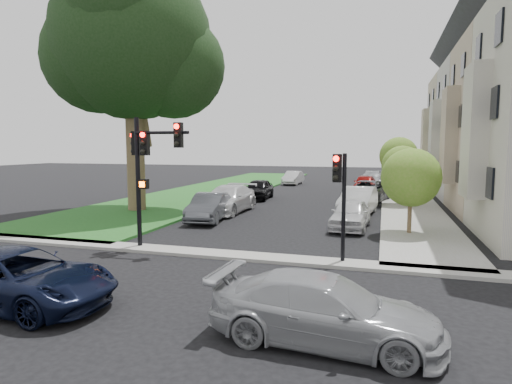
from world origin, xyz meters
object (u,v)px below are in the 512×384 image
(car_cross_far, at_px, (325,309))
(car_parked_7, at_px, (258,189))
(traffic_signal_secondary, at_px, (340,187))
(car_parked_9, at_px, (293,178))
(car_parked_4, at_px, (372,179))
(car_cross_near, at_px, (17,278))
(car_parked_1, at_px, (358,201))
(small_tree_a, at_px, (411,178))
(small_tree_c, at_px, (399,156))
(car_parked_6, at_px, (228,199))
(car_parked_0, at_px, (351,214))
(small_tree_b, at_px, (402,166))
(traffic_signal_main, at_px, (147,159))
(eucalyptus, at_px, (131,41))
(car_parked_3, at_px, (365,183))
(car_parked_2, at_px, (366,192))
(car_parked_5, at_px, (209,207))

(car_cross_far, relative_size, car_parked_7, 1.06)
(traffic_signal_secondary, xyz_separation_m, car_parked_9, (-7.53, 28.78, -1.88))
(car_cross_far, xyz_separation_m, car_parked_4, (-0.07, 34.92, 0.06))
(car_cross_near, bearing_deg, car_parked_4, -11.16)
(car_cross_far, bearing_deg, car_parked_1, 4.74)
(small_tree_a, relative_size, car_parked_4, 0.76)
(small_tree_c, height_order, car_parked_6, small_tree_c)
(small_tree_c, height_order, car_cross_near, small_tree_c)
(small_tree_a, xyz_separation_m, traffic_signal_secondary, (-2.49, -5.54, 0.02))
(car_parked_0, bearing_deg, small_tree_b, 76.28)
(traffic_signal_secondary, height_order, car_parked_1, traffic_signal_secondary)
(car_parked_0, bearing_deg, traffic_signal_main, -135.44)
(small_tree_b, xyz_separation_m, car_parked_6, (-9.91, -5.75, -1.83))
(eucalyptus, xyz_separation_m, small_tree_a, (15.31, -2.62, -7.38))
(traffic_signal_main, height_order, car_parked_3, traffic_signal_main)
(eucalyptus, bearing_deg, traffic_signal_main, -54.91)
(car_parked_0, xyz_separation_m, car_parked_2, (0.31, 10.05, 0.05))
(car_parked_0, distance_m, car_parked_7, 12.19)
(car_cross_near, relative_size, car_parked_1, 1.04)
(car_parked_7, bearing_deg, car_parked_1, -38.89)
(small_tree_a, bearing_deg, eucalyptus, 170.29)
(small_tree_b, distance_m, car_cross_near, 23.32)
(traffic_signal_secondary, bearing_deg, small_tree_c, 83.89)
(small_tree_a, relative_size, car_parked_7, 0.88)
(car_parked_0, relative_size, car_parked_1, 0.86)
(small_tree_a, xyz_separation_m, car_parked_6, (-9.91, 3.81, -1.75))
(car_cross_far, xyz_separation_m, car_parked_5, (-7.65, 12.28, 0.05))
(car_parked_0, xyz_separation_m, car_parked_4, (0.34, 22.73, 0.03))
(car_parked_3, xyz_separation_m, car_parked_7, (-7.32, -7.39, 0.01))
(car_cross_near, height_order, car_parked_7, car_parked_7)
(car_parked_9, bearing_deg, small_tree_a, -64.36)
(car_parked_0, height_order, car_parked_2, car_parked_2)
(traffic_signal_main, xyz_separation_m, car_parked_2, (7.33, 16.35, -2.67))
(car_parked_1, height_order, car_parked_5, car_parked_1)
(traffic_signal_secondary, bearing_deg, car_parked_1, 90.03)
(small_tree_b, distance_m, car_parked_0, 9.34)
(traffic_signal_main, distance_m, car_cross_far, 9.88)
(small_tree_c, xyz_separation_m, car_parked_4, (-2.25, 5.82, -2.37))
(car_parked_6, distance_m, car_parked_9, 19.44)
(eucalyptus, distance_m, car_parked_5, 10.85)
(small_tree_a, relative_size, traffic_signal_secondary, 1.04)
(car_parked_1, bearing_deg, traffic_signal_main, -118.04)
(car_parked_1, height_order, car_parked_6, car_parked_6)
(eucalyptus, distance_m, small_tree_b, 18.33)
(eucalyptus, bearing_deg, car_parked_5, -17.57)
(car_cross_near, bearing_deg, small_tree_b, -23.77)
(small_tree_a, xyz_separation_m, small_tree_b, (0.00, 9.56, 0.08))
(small_tree_a, bearing_deg, car_parked_3, 98.47)
(car_cross_far, bearing_deg, car_parked_2, 3.91)
(car_parked_3, bearing_deg, small_tree_b, -68.23)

